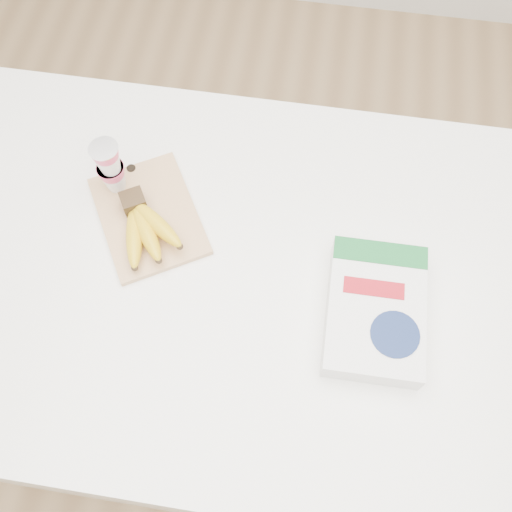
{
  "coord_description": "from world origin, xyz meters",
  "views": [
    {
      "loc": [
        0.13,
        -0.46,
        2.07
      ],
      "look_at": [
        0.05,
        0.02,
        1.05
      ],
      "focal_mm": 40.0,
      "sensor_mm": 36.0,
      "label": 1
    }
  ],
  "objects_px": {
    "table": "(236,344)",
    "bananas": "(144,227)",
    "yogurt_stack": "(110,166)",
    "cereal_box": "(375,310)",
    "cutting_board": "(149,216)"
  },
  "relations": [
    {
      "from": "bananas",
      "to": "yogurt_stack",
      "type": "bearing_deg",
      "value": 130.94
    },
    {
      "from": "cutting_board",
      "to": "yogurt_stack",
      "type": "xyz_separation_m",
      "value": [
        -0.08,
        0.06,
        0.08
      ]
    },
    {
      "from": "yogurt_stack",
      "to": "table",
      "type": "bearing_deg",
      "value": -29.52
    },
    {
      "from": "bananas",
      "to": "yogurt_stack",
      "type": "height_order",
      "value": "yogurt_stack"
    },
    {
      "from": "cereal_box",
      "to": "bananas",
      "type": "bearing_deg",
      "value": 166.9
    },
    {
      "from": "cereal_box",
      "to": "table",
      "type": "bearing_deg",
      "value": 169.04
    },
    {
      "from": "table",
      "to": "cereal_box",
      "type": "xyz_separation_m",
      "value": [
        0.3,
        -0.05,
        0.54
      ]
    },
    {
      "from": "table",
      "to": "bananas",
      "type": "xyz_separation_m",
      "value": [
        -0.18,
        0.05,
        0.54
      ]
    },
    {
      "from": "cutting_board",
      "to": "bananas",
      "type": "relative_size",
      "value": 1.43
    },
    {
      "from": "yogurt_stack",
      "to": "cereal_box",
      "type": "bearing_deg",
      "value": -20.04
    },
    {
      "from": "cutting_board",
      "to": "yogurt_stack",
      "type": "relative_size",
      "value": 1.92
    },
    {
      "from": "cutting_board",
      "to": "bananas",
      "type": "xyz_separation_m",
      "value": [
        0.01,
        -0.04,
        0.03
      ]
    },
    {
      "from": "table",
      "to": "yogurt_stack",
      "type": "relative_size",
      "value": 9.76
    },
    {
      "from": "table",
      "to": "bananas",
      "type": "distance_m",
      "value": 0.57
    },
    {
      "from": "table",
      "to": "bananas",
      "type": "relative_size",
      "value": 7.29
    }
  ]
}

